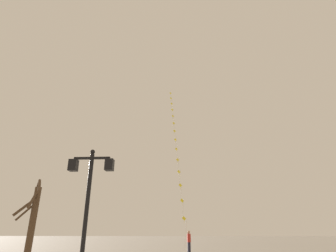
% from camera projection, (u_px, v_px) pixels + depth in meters
% --- Properties ---
extents(twin_lantern_lamp_post, '(1.56, 0.28, 4.38)m').
position_uv_depth(twin_lantern_lamp_post, '(89.00, 187.00, 9.11)').
color(twin_lantern_lamp_post, black).
rests_on(twin_lantern_lamp_post, ground_plane).
extents(kite_train, '(2.23, 18.62, 24.38)m').
position_uv_depth(kite_train, '(176.00, 140.00, 34.48)').
color(kite_train, brown).
rests_on(kite_train, ground_plane).
extents(kite_flyer, '(0.28, 0.62, 1.71)m').
position_uv_depth(kite_flyer, '(189.00, 242.00, 20.55)').
color(kite_flyer, '#1E1E2D').
rests_on(kite_flyer, ground_plane).
extents(bare_tree, '(1.49, 1.89, 4.17)m').
position_uv_depth(bare_tree, '(32.00, 220.00, 13.09)').
color(bare_tree, '#4C3826').
rests_on(bare_tree, ground_plane).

